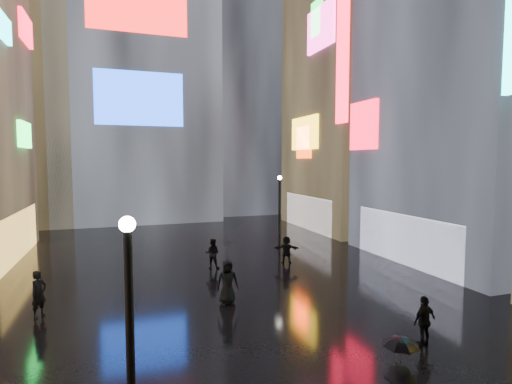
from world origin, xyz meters
name	(u,v)px	position (x,y,z in m)	size (l,w,h in m)	color
ground	(212,267)	(0.00, 20.00, 0.00)	(140.00, 140.00, 0.00)	black
building_right_mid	(477,16)	(15.98, 17.01, 14.99)	(10.28, 13.70, 30.00)	black
building_right_far	(357,76)	(15.98, 30.00, 13.98)	(10.28, 12.00, 28.00)	black
tower_main	(135,24)	(-3.00, 43.97, 21.01)	(16.00, 14.20, 42.00)	black
tower_flank_right	(236,73)	(9.00, 46.00, 17.00)	(12.00, 12.00, 34.00)	black
tower_flank_left	(18,90)	(-14.00, 42.00, 13.00)	(10.00, 10.00, 26.00)	black
lamp_near	(130,337)	(-4.81, 5.09, 2.94)	(0.30, 0.30, 5.20)	black
lamp_far	(280,209)	(5.28, 22.53, 2.94)	(0.30, 0.30, 5.20)	black
pedestrian_3	(424,321)	(4.63, 8.07, 0.84)	(0.99, 0.41, 1.68)	black
pedestrian_4	(228,282)	(-0.63, 13.97, 0.97)	(0.94, 0.61, 1.93)	black
pedestrian_5	(286,250)	(4.49, 19.47, 0.83)	(1.54, 0.49, 1.67)	black
pedestrian_6	(39,294)	(-8.07, 14.97, 0.93)	(0.68, 0.45, 1.86)	black
pedestrian_7	(213,254)	(0.02, 19.83, 0.86)	(0.83, 0.65, 1.72)	black
umbrella_1	(400,351)	(0.57, 4.28, 2.21)	(0.74, 0.74, 0.65)	black
umbrella_2	(227,250)	(-0.63, 13.97, 2.35)	(0.92, 0.93, 0.84)	black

